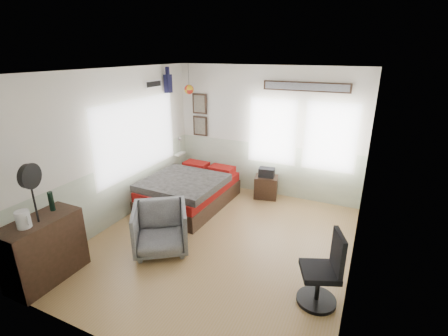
# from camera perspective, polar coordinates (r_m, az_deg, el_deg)

# --- Properties ---
(ground_plane) EXTENTS (4.00, 4.50, 0.01)m
(ground_plane) POSITION_cam_1_polar(r_m,az_deg,el_deg) (5.45, -0.86, -12.97)
(ground_plane) COLOR #A67D45
(room_shell) EXTENTS (4.02, 4.52, 2.71)m
(room_shell) POSITION_cam_1_polar(r_m,az_deg,el_deg) (4.97, -0.81, 4.22)
(room_shell) COLOR silver
(room_shell) RESTS_ON ground_plane
(wall_decor) EXTENTS (3.55, 1.32, 1.44)m
(wall_decor) POSITION_cam_1_polar(r_m,az_deg,el_deg) (6.88, -2.10, 12.75)
(wall_decor) COLOR #3D2417
(wall_decor) RESTS_ON room_shell
(bed) EXTENTS (1.47, 1.99, 0.62)m
(bed) POSITION_cam_1_polar(r_m,az_deg,el_deg) (6.57, -6.10, -4.00)
(bed) COLOR black
(bed) RESTS_ON ground_plane
(dresser) EXTENTS (0.48, 1.00, 0.90)m
(dresser) POSITION_cam_1_polar(r_m,az_deg,el_deg) (5.08, -29.09, -12.43)
(dresser) COLOR black
(dresser) RESTS_ON ground_plane
(armchair) EXTENTS (1.12, 1.13, 0.75)m
(armchair) POSITION_cam_1_polar(r_m,az_deg,el_deg) (5.18, -11.12, -10.40)
(armchair) COLOR gray
(armchair) RESTS_ON ground_plane
(nightstand) EXTENTS (0.54, 0.47, 0.47)m
(nightstand) POSITION_cam_1_polar(r_m,az_deg,el_deg) (6.95, 7.39, -3.32)
(nightstand) COLOR black
(nightstand) RESTS_ON ground_plane
(task_chair) EXTENTS (0.56, 0.56, 0.98)m
(task_chair) POSITION_cam_1_polar(r_m,az_deg,el_deg) (4.30, 17.12, -17.60)
(task_chair) COLOR black
(task_chair) RESTS_ON ground_plane
(kettle) EXTENTS (0.19, 0.17, 0.22)m
(kettle) POSITION_cam_1_polar(r_m,az_deg,el_deg) (4.71, -31.83, -7.68)
(kettle) COLOR silver
(kettle) RESTS_ON dresser
(bottle) EXTENTS (0.07, 0.07, 0.27)m
(bottle) POSITION_cam_1_polar(r_m,az_deg,el_deg) (4.99, -28.10, -5.19)
(bottle) COLOR black
(bottle) RESTS_ON dresser
(stand_fan) EXTENTS (0.16, 0.32, 0.79)m
(stand_fan) POSITION_cam_1_polar(r_m,az_deg,el_deg) (4.58, -31.01, -1.41)
(stand_fan) COLOR black
(stand_fan) RESTS_ON dresser
(black_bag) EXTENTS (0.35, 0.26, 0.19)m
(black_bag) POSITION_cam_1_polar(r_m,az_deg,el_deg) (6.82, 7.51, -0.77)
(black_bag) COLOR black
(black_bag) RESTS_ON nightstand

